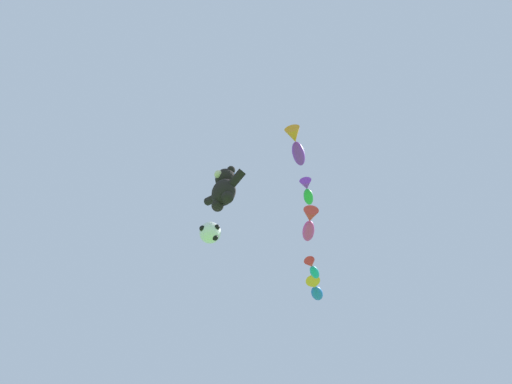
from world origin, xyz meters
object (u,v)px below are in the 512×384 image
object	(u,v)px
teddy_bear_kite	(224,188)
diamond_kite	(230,179)
fish_kite_cobalt	(316,289)
fish_kite_emerald	(307,191)
fish_kite_violet	(296,145)
fish_kite_teal	(313,268)
soccer_ball_kite	(210,233)
fish_kite_magenta	(309,224)

from	to	relation	value
teddy_bear_kite	diamond_kite	bearing A→B (deg)	137.70
fish_kite_cobalt	diamond_kite	size ratio (longest dim) A/B	0.72
fish_kite_emerald	fish_kite_cobalt	bearing A→B (deg)	125.83
fish_kite_emerald	diamond_kite	distance (m)	3.94
fish_kite_violet	fish_kite_emerald	world-z (taller)	fish_kite_emerald
fish_kite_teal	fish_kite_cobalt	distance (m)	2.83
fish_kite_emerald	diamond_kite	bearing A→B (deg)	-135.84
soccer_ball_kite	fish_kite_cobalt	world-z (taller)	fish_kite_cobalt
fish_kite_teal	fish_kite_cobalt	world-z (taller)	fish_kite_cobalt
fish_kite_emerald	fish_kite_teal	bearing A→B (deg)	127.06
fish_kite_emerald	fish_kite_teal	distance (m)	5.01
teddy_bear_kite	soccer_ball_kite	distance (m)	1.91
diamond_kite	fish_kite_teal	bearing A→B (deg)	92.59
fish_kite_violet	diamond_kite	distance (m)	4.22
fish_kite_violet	fish_kite_teal	xyz separation A→B (m)	(-4.31, 6.32, -0.30)
fish_kite_violet	diamond_kite	world-z (taller)	diamond_kite
fish_kite_cobalt	fish_kite_emerald	bearing A→B (deg)	-54.17
fish_kite_emerald	soccer_ball_kite	bearing A→B (deg)	-114.09
fish_kite_teal	soccer_ball_kite	bearing A→B (deg)	-81.11
fish_kite_magenta	fish_kite_emerald	bearing A→B (deg)	-54.24
fish_kite_cobalt	teddy_bear_kite	bearing A→B (deg)	-71.50
fish_kite_violet	fish_kite_teal	bearing A→B (deg)	124.28
soccer_ball_kite	fish_kite_emerald	size ratio (longest dim) A/B	0.54
fish_kite_violet	fish_kite_cobalt	bearing A→B (deg)	124.10
teddy_bear_kite	fish_kite_emerald	world-z (taller)	fish_kite_emerald
fish_kite_emerald	fish_kite_magenta	size ratio (longest dim) A/B	0.73
teddy_bear_kite	fish_kite_emerald	xyz separation A→B (m)	(1.04, 4.14, 2.87)
teddy_bear_kite	fish_kite_emerald	distance (m)	5.15
fish_kite_cobalt	diamond_kite	xyz separation A→B (m)	(1.82, -8.90, 0.88)
fish_kite_emerald	diamond_kite	xyz separation A→B (m)	(-2.71, -2.63, 1.14)
fish_kite_magenta	fish_kite_violet	bearing A→B (deg)	-57.60
soccer_ball_kite	fish_kite_teal	world-z (taller)	fish_kite_teal
fish_kite_magenta	fish_kite_teal	distance (m)	2.57
teddy_bear_kite	fish_kite_emerald	size ratio (longest dim) A/B	1.41
teddy_bear_kite	fish_kite_teal	bearing A→B (deg)	103.59
soccer_ball_kite	diamond_kite	bearing A→B (deg)	125.45
teddy_bear_kite	fish_kite_teal	distance (m)	8.70
soccer_ball_kite	fish_kite_teal	size ratio (longest dim) A/B	0.50
fish_kite_magenta	diamond_kite	size ratio (longest dim) A/B	0.74
fish_kite_magenta	fish_kite_cobalt	distance (m)	5.09
fish_kite_magenta	diamond_kite	distance (m)	4.95
fish_kite_magenta	fish_kite_teal	size ratio (longest dim) A/B	1.27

